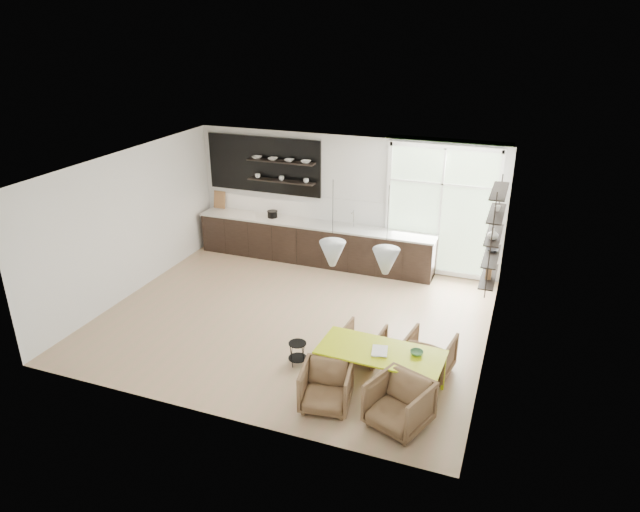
{
  "coord_description": "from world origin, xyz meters",
  "views": [
    {
      "loc": [
        3.8,
        -8.65,
        5.24
      ],
      "look_at": [
        0.32,
        0.6,
        1.08
      ],
      "focal_mm": 32.0,
      "sensor_mm": 36.0,
      "label": 1
    }
  ],
  "objects_px": {
    "dining_table": "(381,354)",
    "wire_stool": "(298,350)",
    "armchair_back_left": "(363,343)",
    "armchair_front_left": "(326,387)",
    "armchair_back_right": "(429,354)",
    "armchair_front_right": "(399,404)"
  },
  "relations": [
    {
      "from": "armchair_front_left",
      "to": "wire_stool",
      "type": "height_order",
      "value": "armchair_front_left"
    },
    {
      "from": "armchair_back_left",
      "to": "wire_stool",
      "type": "height_order",
      "value": "armchair_back_left"
    },
    {
      "from": "armchair_front_left",
      "to": "armchair_front_right",
      "type": "xyz_separation_m",
      "value": [
        1.08,
        -0.04,
        0.02
      ]
    },
    {
      "from": "dining_table",
      "to": "armchair_back_left",
      "type": "relative_size",
      "value": 2.87
    },
    {
      "from": "armchair_front_right",
      "to": "wire_stool",
      "type": "height_order",
      "value": "armchair_front_right"
    },
    {
      "from": "armchair_back_left",
      "to": "armchair_front_right",
      "type": "relative_size",
      "value": 0.85
    },
    {
      "from": "dining_table",
      "to": "armchair_front_left",
      "type": "relative_size",
      "value": 2.6
    },
    {
      "from": "armchair_back_left",
      "to": "armchair_back_right",
      "type": "height_order",
      "value": "armchair_back_right"
    },
    {
      "from": "armchair_back_right",
      "to": "armchair_front_left",
      "type": "distance_m",
      "value": 1.85
    },
    {
      "from": "armchair_back_left",
      "to": "armchair_front_right",
      "type": "xyz_separation_m",
      "value": [
        0.93,
        -1.42,
        0.05
      ]
    },
    {
      "from": "armchair_back_right",
      "to": "armchair_front_left",
      "type": "height_order",
      "value": "armchair_front_left"
    },
    {
      "from": "armchair_back_right",
      "to": "wire_stool",
      "type": "height_order",
      "value": "armchair_back_right"
    },
    {
      "from": "armchair_back_left",
      "to": "armchair_back_right",
      "type": "xyz_separation_m",
      "value": [
        1.09,
        0.01,
        0.03
      ]
    },
    {
      "from": "wire_stool",
      "to": "armchair_front_left",
      "type": "bearing_deg",
      "value": -47.11
    },
    {
      "from": "dining_table",
      "to": "armchair_front_right",
      "type": "relative_size",
      "value": 2.43
    },
    {
      "from": "dining_table",
      "to": "armchair_front_left",
      "type": "height_order",
      "value": "dining_table"
    },
    {
      "from": "armchair_back_left",
      "to": "wire_stool",
      "type": "distance_m",
      "value": 1.08
    },
    {
      "from": "armchair_back_left",
      "to": "armchair_back_right",
      "type": "distance_m",
      "value": 1.09
    },
    {
      "from": "armchair_back_right",
      "to": "wire_stool",
      "type": "bearing_deg",
      "value": 22.6
    },
    {
      "from": "dining_table",
      "to": "wire_stool",
      "type": "distance_m",
      "value": 1.49
    },
    {
      "from": "armchair_front_left",
      "to": "wire_stool",
      "type": "xyz_separation_m",
      "value": [
        -0.81,
        0.87,
        -0.08
      ]
    },
    {
      "from": "armchair_back_left",
      "to": "armchair_front_left",
      "type": "relative_size",
      "value": 0.9
    }
  ]
}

